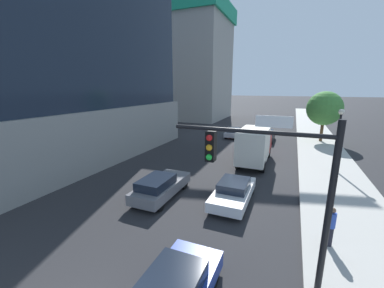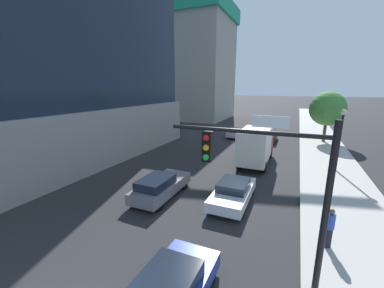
% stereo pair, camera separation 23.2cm
% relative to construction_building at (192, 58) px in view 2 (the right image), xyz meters
% --- Properties ---
extents(sidewalk, '(4.73, 120.00, 0.15)m').
position_rel_construction_building_xyz_m(sidewalk, '(24.65, -26.15, -12.78)').
color(sidewalk, '#B2AFA8').
rests_on(sidewalk, ground).
extents(construction_building, '(26.37, 15.55, 29.69)m').
position_rel_construction_building_xyz_m(construction_building, '(0.00, 0.00, 0.00)').
color(construction_building, '#9E9B93').
rests_on(construction_building, ground).
extents(traffic_light_pole, '(5.21, 0.48, 5.71)m').
position_rel_construction_building_xyz_m(traffic_light_pole, '(20.94, -41.45, -8.78)').
color(traffic_light_pole, black).
rests_on(traffic_light_pole, sidewalk).
extents(street_lamp, '(0.44, 0.44, 4.92)m').
position_rel_construction_building_xyz_m(street_lamp, '(24.91, -27.62, -9.41)').
color(street_lamp, black).
rests_on(street_lamp, sidewalk).
extents(street_tree, '(4.10, 4.10, 6.11)m').
position_rel_construction_building_xyz_m(street_tree, '(24.97, -16.12, -8.66)').
color(street_tree, brown).
rests_on(street_tree, sidewalk).
extents(car_gray, '(1.87, 4.71, 1.45)m').
position_rel_construction_building_xyz_m(car_gray, '(14.28, -37.26, -12.12)').
color(car_gray, slate).
rests_on(car_gray, ground).
extents(car_black, '(1.87, 4.51, 1.52)m').
position_rel_construction_building_xyz_m(car_black, '(18.60, -18.23, -12.12)').
color(car_black, black).
rests_on(car_black, ground).
extents(car_white, '(1.93, 4.57, 1.34)m').
position_rel_construction_building_xyz_m(car_white, '(18.60, -36.13, -12.17)').
color(car_white, silver).
rests_on(car_white, ground).
extents(car_silver, '(1.81, 4.34, 1.33)m').
position_rel_construction_building_xyz_m(car_silver, '(14.28, -17.39, -12.18)').
color(car_silver, '#B7B7BC').
rests_on(car_silver, ground).
extents(box_truck, '(2.31, 6.78, 3.26)m').
position_rel_construction_building_xyz_m(box_truck, '(18.60, -28.18, -11.06)').
color(box_truck, '#B21E1E').
rests_on(box_truck, ground).
extents(pedestrian_blue_shirt, '(0.34, 0.34, 1.74)m').
position_rel_construction_building_xyz_m(pedestrian_blue_shirt, '(23.30, -38.66, -11.81)').
color(pedestrian_blue_shirt, black).
rests_on(pedestrian_blue_shirt, sidewalk).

